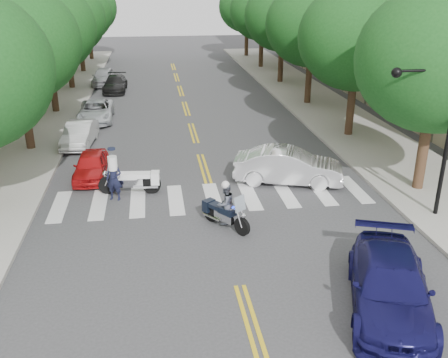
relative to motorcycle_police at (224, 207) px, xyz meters
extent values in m
plane|color=#38383A|center=(-0.09, -3.83, -0.82)|extent=(140.00, 140.00, 0.00)
cube|color=#9E9991|center=(-9.59, 18.17, -0.74)|extent=(5.00, 60.00, 0.15)
cube|color=#9E9991|center=(9.41, 18.17, -0.74)|extent=(5.00, 60.00, 0.15)
cylinder|color=#382316|center=(-8.89, 10.17, 0.85)|extent=(0.44, 0.44, 3.32)
ellipsoid|color=#154B17|center=(-8.89, 10.17, 4.75)|extent=(6.40, 6.40, 5.76)
cylinder|color=#382316|center=(-8.89, 18.17, 0.85)|extent=(0.44, 0.44, 3.32)
ellipsoid|color=#154B17|center=(-8.89, 18.17, 4.75)|extent=(6.40, 6.40, 5.76)
cylinder|color=#382316|center=(-8.89, 26.17, 0.85)|extent=(0.44, 0.44, 3.32)
ellipsoid|color=#154B17|center=(-8.89, 26.17, 4.75)|extent=(6.40, 6.40, 5.76)
cylinder|color=#382316|center=(-8.89, 34.17, 0.85)|extent=(0.44, 0.44, 3.32)
ellipsoid|color=#154B17|center=(-8.89, 34.17, 4.75)|extent=(6.40, 6.40, 5.76)
cylinder|color=#382316|center=(-8.89, 42.17, 0.85)|extent=(0.44, 0.44, 3.32)
ellipsoid|color=#154B17|center=(-8.89, 42.17, 4.75)|extent=(6.40, 6.40, 5.76)
cylinder|color=#382316|center=(8.71, 2.17, 0.85)|extent=(0.44, 0.44, 3.32)
ellipsoid|color=#154B17|center=(8.71, 2.17, 4.75)|extent=(6.40, 6.40, 5.76)
cylinder|color=#382316|center=(8.71, 10.17, 0.85)|extent=(0.44, 0.44, 3.32)
ellipsoid|color=#154B17|center=(8.71, 10.17, 4.75)|extent=(6.40, 6.40, 5.76)
cylinder|color=#382316|center=(8.71, 18.17, 0.85)|extent=(0.44, 0.44, 3.32)
ellipsoid|color=#154B17|center=(8.71, 18.17, 4.75)|extent=(6.40, 6.40, 5.76)
cylinder|color=#382316|center=(8.71, 26.17, 0.85)|extent=(0.44, 0.44, 3.32)
ellipsoid|color=#154B17|center=(8.71, 26.17, 4.75)|extent=(6.40, 6.40, 5.76)
cylinder|color=#382316|center=(8.71, 34.17, 0.85)|extent=(0.44, 0.44, 3.32)
ellipsoid|color=#154B17|center=(8.71, 34.17, 4.75)|extent=(6.40, 6.40, 5.76)
cylinder|color=#382316|center=(8.71, 42.17, 0.85)|extent=(0.44, 0.44, 3.32)
ellipsoid|color=#154B17|center=(8.71, 42.17, 4.75)|extent=(6.40, 6.40, 5.76)
cylinder|color=black|center=(8.11, -0.33, 2.18)|extent=(0.16, 0.16, 6.00)
cylinder|color=black|center=(6.91, -0.33, 4.78)|extent=(2.40, 0.10, 0.10)
sphere|color=black|center=(5.81, -0.33, 4.73)|extent=(0.36, 0.36, 0.36)
cylinder|color=black|center=(0.53, -0.72, -0.48)|extent=(0.51, 0.62, 0.67)
cylinder|color=black|center=(-0.41, 0.55, -0.48)|extent=(0.54, 0.65, 0.67)
cube|color=silver|center=(0.03, -0.04, -0.37)|extent=(0.78, 0.90, 0.32)
cube|color=black|center=(0.09, -0.12, -0.12)|extent=(0.70, 0.77, 0.22)
cube|color=black|center=(-0.23, 0.31, -0.10)|extent=(0.64, 0.67, 0.16)
cube|color=black|center=(-0.50, 0.67, -0.22)|extent=(0.53, 0.50, 0.44)
cube|color=#8C99A5|center=(0.45, -0.62, 0.37)|extent=(0.49, 0.41, 0.54)
cube|color=red|center=(0.45, -0.41, 0.19)|extent=(0.14, 0.14, 0.08)
cube|color=#0C26E5|center=(0.26, -0.55, 0.19)|extent=(0.14, 0.14, 0.08)
imported|color=#474C56|center=(0.03, -0.04, 0.14)|extent=(0.96, 0.92, 1.56)
sphere|color=silver|center=(0.03, -0.04, 0.87)|extent=(0.30, 0.30, 0.30)
cylinder|color=black|center=(-4.43, 3.71, -0.43)|extent=(0.79, 0.23, 0.78)
cylinder|color=black|center=(-2.60, 3.54, -0.43)|extent=(0.80, 0.28, 0.78)
cube|color=silver|center=(-3.46, 3.62, -0.30)|extent=(1.06, 0.46, 0.37)
cube|color=white|center=(-3.57, 3.63, -0.01)|extent=(0.84, 0.49, 0.25)
cube|color=white|center=(-2.95, 3.57, 0.01)|extent=(0.67, 0.52, 0.18)
cube|color=white|center=(-2.43, 3.53, -0.13)|extent=(0.39, 0.53, 0.52)
cube|color=#8C99A5|center=(-4.28, 3.70, 0.56)|extent=(0.23, 0.59, 0.63)
cube|color=red|center=(-4.10, 3.54, 0.35)|extent=(0.12, 0.12, 0.09)
cube|color=#0C26E5|center=(-4.07, 3.82, 0.35)|extent=(0.12, 0.12, 0.09)
imported|color=black|center=(-4.10, 3.08, 0.09)|extent=(0.76, 0.61, 1.80)
imported|color=white|center=(3.42, 3.83, -0.03)|extent=(5.05, 3.01, 1.57)
imported|color=#131149|center=(3.74, -5.50, -0.07)|extent=(3.69, 5.53, 1.49)
imported|color=red|center=(-5.29, 5.67, -0.22)|extent=(1.52, 3.56, 1.20)
imported|color=silver|center=(-6.39, 10.67, -0.17)|extent=(1.72, 4.05, 1.30)
imported|color=silver|center=(-5.99, 15.72, -0.18)|extent=(2.19, 4.63, 1.28)
imported|color=black|center=(-5.29, 24.67, -0.19)|extent=(1.90, 4.37, 1.25)
imported|color=#AFB0B5|center=(-6.39, 27.46, -0.08)|extent=(1.96, 4.38, 1.46)
camera|label=1|loc=(-2.35, -16.19, 7.67)|focal=40.00mm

